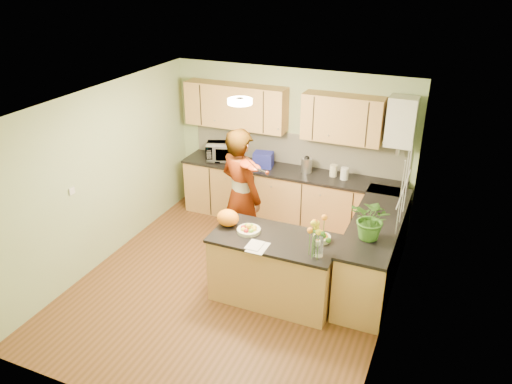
% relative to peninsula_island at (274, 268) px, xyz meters
% --- Properties ---
extents(floor, '(4.50, 4.50, 0.00)m').
position_rel_peninsula_island_xyz_m(floor, '(-0.60, 0.04, -0.45)').
color(floor, '#543518').
rests_on(floor, ground).
extents(ceiling, '(4.00, 4.50, 0.02)m').
position_rel_peninsula_island_xyz_m(ceiling, '(-0.60, 0.04, 2.05)').
color(ceiling, silver).
rests_on(ceiling, wall_back).
extents(wall_back, '(4.00, 0.02, 2.50)m').
position_rel_peninsula_island_xyz_m(wall_back, '(-0.60, 2.29, 0.80)').
color(wall_back, '#9AAC7B').
rests_on(wall_back, floor).
extents(wall_front, '(4.00, 0.02, 2.50)m').
position_rel_peninsula_island_xyz_m(wall_front, '(-0.60, -2.21, 0.80)').
color(wall_front, '#9AAC7B').
rests_on(wall_front, floor).
extents(wall_left, '(0.02, 4.50, 2.50)m').
position_rel_peninsula_island_xyz_m(wall_left, '(-2.60, 0.04, 0.80)').
color(wall_left, '#9AAC7B').
rests_on(wall_left, floor).
extents(wall_right, '(0.02, 4.50, 2.50)m').
position_rel_peninsula_island_xyz_m(wall_right, '(1.40, 0.04, 0.80)').
color(wall_right, '#9AAC7B').
rests_on(wall_right, floor).
extents(back_counter, '(3.64, 0.62, 0.94)m').
position_rel_peninsula_island_xyz_m(back_counter, '(-0.50, 1.99, 0.02)').
color(back_counter, '#AC7745').
rests_on(back_counter, floor).
extents(right_counter, '(0.62, 2.24, 0.94)m').
position_rel_peninsula_island_xyz_m(right_counter, '(1.10, 0.89, 0.02)').
color(right_counter, '#AC7745').
rests_on(right_counter, floor).
extents(splashback, '(3.60, 0.02, 0.52)m').
position_rel_peninsula_island_xyz_m(splashback, '(-0.50, 2.27, 0.75)').
color(splashback, beige).
rests_on(splashback, back_counter).
extents(upper_cabinets, '(3.20, 0.34, 0.70)m').
position_rel_peninsula_island_xyz_m(upper_cabinets, '(-0.78, 2.12, 1.40)').
color(upper_cabinets, '#AC7745').
rests_on(upper_cabinets, wall_back).
extents(boiler, '(0.40, 0.30, 0.86)m').
position_rel_peninsula_island_xyz_m(boiler, '(1.10, 2.13, 1.45)').
color(boiler, silver).
rests_on(boiler, wall_back).
extents(window_right, '(0.01, 1.30, 1.05)m').
position_rel_peninsula_island_xyz_m(window_right, '(1.39, 0.64, 1.10)').
color(window_right, silver).
rests_on(window_right, wall_right).
extents(light_switch, '(0.02, 0.09, 0.09)m').
position_rel_peninsula_island_xyz_m(light_switch, '(-2.59, -0.56, 0.85)').
color(light_switch, silver).
rests_on(light_switch, wall_left).
extents(ceiling_lamp, '(0.30, 0.30, 0.07)m').
position_rel_peninsula_island_xyz_m(ceiling_lamp, '(-0.60, 0.34, 2.01)').
color(ceiling_lamp, '#FFEABF').
rests_on(ceiling_lamp, ceiling).
extents(peninsula_island, '(1.57, 0.80, 0.90)m').
position_rel_peninsula_island_xyz_m(peninsula_island, '(0.00, 0.00, 0.00)').
color(peninsula_island, '#AC7745').
rests_on(peninsula_island, floor).
extents(fruit_dish, '(0.30, 0.30, 0.10)m').
position_rel_peninsula_island_xyz_m(fruit_dish, '(-0.35, 0.00, 0.49)').
color(fruit_dish, beige).
rests_on(fruit_dish, peninsula_island).
extents(orange_bowl, '(0.22, 0.22, 0.13)m').
position_rel_peninsula_island_xyz_m(orange_bowl, '(0.55, 0.15, 0.50)').
color(orange_bowl, beige).
rests_on(orange_bowl, peninsula_island).
extents(flower_vase, '(0.29, 0.29, 0.53)m').
position_rel_peninsula_island_xyz_m(flower_vase, '(0.60, -0.18, 0.80)').
color(flower_vase, silver).
rests_on(flower_vase, peninsula_island).
extents(orange_bag, '(0.36, 0.34, 0.22)m').
position_rel_peninsula_island_xyz_m(orange_bag, '(-0.66, 0.05, 0.56)').
color(orange_bag, orange).
rests_on(orange_bag, peninsula_island).
extents(papers, '(0.22, 0.29, 0.01)m').
position_rel_peninsula_island_xyz_m(papers, '(-0.10, -0.30, 0.45)').
color(papers, silver).
rests_on(papers, peninsula_island).
extents(violinist, '(0.86, 0.74, 1.98)m').
position_rel_peninsula_island_xyz_m(violinist, '(-0.79, 0.72, 0.54)').
color(violinist, '#ECB490').
rests_on(violinist, floor).
extents(violin, '(0.68, 0.59, 0.17)m').
position_rel_peninsula_island_xyz_m(violin, '(-0.59, 0.50, 1.14)').
color(violin, '#571605').
rests_on(violin, violinist).
extents(microwave, '(0.62, 0.52, 0.29)m').
position_rel_peninsula_island_xyz_m(microwave, '(-1.69, 1.97, 0.64)').
color(microwave, silver).
rests_on(microwave, back_counter).
extents(blue_box, '(0.34, 0.27, 0.24)m').
position_rel_peninsula_island_xyz_m(blue_box, '(-0.96, 1.97, 0.61)').
color(blue_box, navy).
rests_on(blue_box, back_counter).
extents(kettle, '(0.17, 0.17, 0.32)m').
position_rel_peninsula_island_xyz_m(kettle, '(-0.24, 2.02, 0.62)').
color(kettle, silver).
rests_on(kettle, back_counter).
extents(jar_cream, '(0.13, 0.13, 0.18)m').
position_rel_peninsula_island_xyz_m(jar_cream, '(0.19, 2.04, 0.58)').
color(jar_cream, beige).
rests_on(jar_cream, back_counter).
extents(jar_white, '(0.13, 0.13, 0.19)m').
position_rel_peninsula_island_xyz_m(jar_white, '(0.37, 1.98, 0.58)').
color(jar_white, silver).
rests_on(jar_white, back_counter).
extents(potted_plant, '(0.57, 0.53, 0.54)m').
position_rel_peninsula_island_xyz_m(potted_plant, '(1.10, 0.36, 0.76)').
color(potted_plant, '#3C7426').
rests_on(potted_plant, right_counter).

